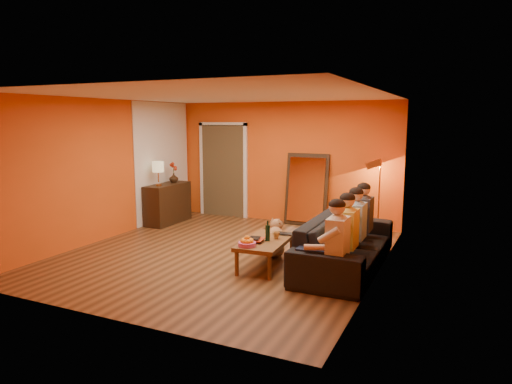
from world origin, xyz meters
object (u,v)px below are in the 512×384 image
at_px(sideboard, 168,203).
at_px(person_far_left, 338,246).
at_px(vase, 174,178).
at_px(person_far_right, 364,220).
at_px(wine_bottle, 268,231).
at_px(mirror_frame, 307,189).
at_px(tumbler, 276,235).
at_px(floor_lamp, 379,199).
at_px(table_lamp, 158,174).
at_px(laptop, 285,235).
at_px(person_mid_left, 348,236).
at_px(sofa, 346,243).
at_px(coffee_table, 266,253).
at_px(person_mid_right, 356,228).
at_px(dog, 275,237).

xyz_separation_m(sideboard, person_far_left, (4.37, -2.39, 0.18)).
bearing_deg(vase, person_far_right, -12.78).
xyz_separation_m(sideboard, wine_bottle, (3.17, -1.90, 0.15)).
height_order(mirror_frame, tumbler, mirror_frame).
relative_size(floor_lamp, tumbler, 13.08).
relative_size(table_lamp, floor_lamp, 0.35).
bearing_deg(wine_bottle, vase, 145.88).
height_order(person_far_left, laptop, person_far_left).
xyz_separation_m(sideboard, tumbler, (3.24, -1.73, 0.05)).
height_order(table_lamp, person_mid_left, table_lamp).
bearing_deg(sofa, person_far_left, -172.59).
relative_size(person_far_left, person_mid_left, 1.00).
height_order(person_mid_left, tumbler, person_mid_left).
distance_m(mirror_frame, wine_bottle, 3.01).
relative_size(person_mid_left, person_far_right, 1.00).
xyz_separation_m(sideboard, floor_lamp, (4.34, 0.80, 0.29)).
bearing_deg(person_mid_left, floor_lamp, 90.65).
height_order(floor_lamp, person_mid_left, floor_lamp).
height_order(floor_lamp, person_far_left, floor_lamp).
height_order(person_far_right, tumbler, person_far_right).
xyz_separation_m(mirror_frame, table_lamp, (-2.79, -1.38, 0.34)).
bearing_deg(person_far_right, person_mid_left, -90.00).
relative_size(sideboard, coffee_table, 0.97).
bearing_deg(laptop, person_mid_right, 5.97).
bearing_deg(laptop, tumbler, -109.81).
bearing_deg(dog, laptop, -20.38).
distance_m(mirror_frame, person_far_right, 2.42).
bearing_deg(coffee_table, wine_bottle, -49.19).
bearing_deg(person_far_left, tumbler, 149.61).
bearing_deg(laptop, floor_lamp, 60.59).
distance_m(floor_lamp, dog, 2.50).
relative_size(sideboard, table_lamp, 2.31).
height_order(coffee_table, floor_lamp, floor_lamp).
bearing_deg(vase, table_lamp, -90.00).
bearing_deg(person_far_right, mirror_frame, 130.94).
relative_size(tumbler, vase, 0.54).
bearing_deg(person_mid_right, mirror_frame, 123.68).
xyz_separation_m(table_lamp, person_far_left, (4.37, -2.09, -0.49)).
xyz_separation_m(coffee_table, wine_bottle, (0.05, -0.05, 0.37)).
bearing_deg(floor_lamp, mirror_frame, 166.17).
distance_m(person_far_left, laptop, 1.40).
xyz_separation_m(sideboard, laptop, (3.30, -1.50, 0.01)).
height_order(mirror_frame, person_far_right, mirror_frame).
xyz_separation_m(person_mid_right, vase, (-4.37, 1.54, 0.34)).
height_order(sideboard, table_lamp, table_lamp).
bearing_deg(vase, laptop, -27.92).
bearing_deg(person_far_right, dog, -157.15).
relative_size(coffee_table, person_mid_left, 1.00).
distance_m(table_lamp, coffee_table, 3.60).
distance_m(sideboard, person_mid_right, 4.56).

